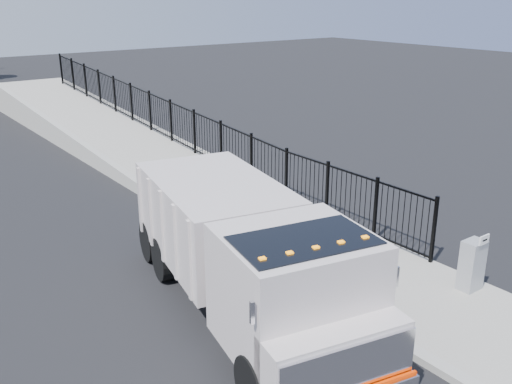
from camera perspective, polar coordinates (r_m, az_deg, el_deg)
ground at (r=14.80m, az=2.28°, el=-8.33°), size 120.00×120.00×0.00m
sidewalk at (r=14.74m, az=13.18°, el=-8.72°), size 3.55×12.00×0.12m
curb at (r=13.47m, az=7.75°, el=-11.11°), size 0.30×12.00×0.16m
ramp at (r=28.97m, az=-14.67°, el=4.95°), size 3.95×24.06×3.19m
iron_fence at (r=25.82m, az=-8.44°, el=5.72°), size 0.10×28.00×1.80m
truck at (r=12.32m, az=-0.89°, el=-5.88°), size 4.28×8.74×2.87m
worker at (r=14.75m, az=4.23°, el=-4.11°), size 0.44×0.66×1.79m
utility_cabinet at (r=14.57m, az=20.77°, el=-6.85°), size 0.55×0.40×1.25m
arrow_sign at (r=14.18m, az=21.86°, el=-4.46°), size 0.35×0.04×0.22m
debris at (r=16.59m, az=6.83°, el=-4.64°), size 0.38×0.38×0.10m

